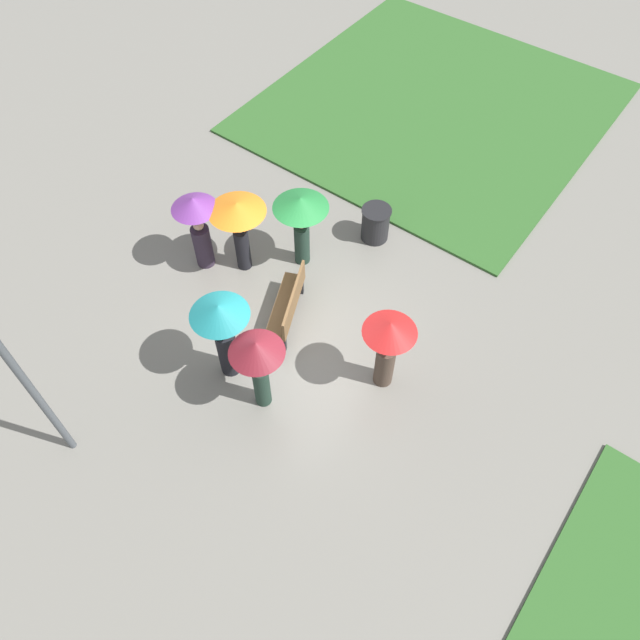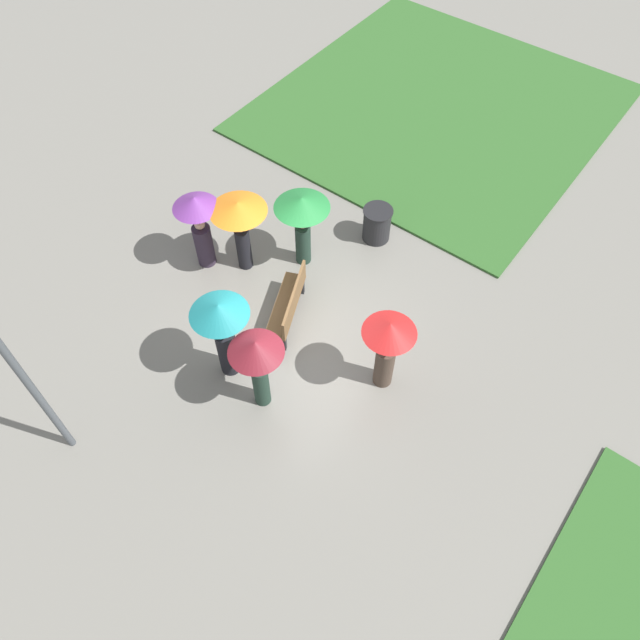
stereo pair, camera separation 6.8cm
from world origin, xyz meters
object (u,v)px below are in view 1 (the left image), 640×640
at_px(crowd_person_orange, 238,219).
at_px(crowd_person_teal, 222,327).
at_px(park_bench, 289,305).
at_px(crowd_person_purple, 197,221).
at_px(crowd_person_maroon, 258,359).
at_px(trash_bin, 375,224).
at_px(crowd_person_red, 388,342).
at_px(crowd_person_green, 301,214).

height_order(crowd_person_orange, crowd_person_teal, crowd_person_teal).
relative_size(park_bench, crowd_person_teal, 0.85).
bearing_deg(crowd_person_purple, crowd_person_maroon, -112.03).
xyz_separation_m(crowd_person_orange, crowd_person_teal, (2.10, 1.48, -0.02)).
xyz_separation_m(trash_bin, crowd_person_red, (2.93, 2.14, 0.83)).
bearing_deg(crowd_person_green, crowd_person_orange, -97.57).
bearing_deg(trash_bin, crowd_person_red, 36.20).
bearing_deg(park_bench, crowd_person_green, -175.88).
bearing_deg(crowd_person_red, park_bench, 153.16).
relative_size(crowd_person_red, crowd_person_purple, 0.97).
xyz_separation_m(crowd_person_green, crowd_person_purple, (1.28, -1.60, -0.14)).
relative_size(crowd_person_purple, crowd_person_teal, 0.94).
bearing_deg(trash_bin, crowd_person_orange, -36.64).
xyz_separation_m(trash_bin, crowd_person_maroon, (4.58, 0.66, 0.98)).
bearing_deg(crowd_person_teal, trash_bin, 175.41).
bearing_deg(crowd_person_green, trash_bin, 98.40).
bearing_deg(crowd_person_teal, crowd_person_maroon, 79.55).
bearing_deg(crowd_person_green, crowd_person_red, 12.46).
bearing_deg(crowd_person_maroon, crowd_person_green, -162.89).
height_order(crowd_person_maroon, crowd_person_green, crowd_person_maroon).
relative_size(crowd_person_maroon, crowd_person_purple, 1.01).
bearing_deg(crowd_person_maroon, crowd_person_teal, -108.04).
distance_m(park_bench, crowd_person_purple, 2.47).
bearing_deg(park_bench, crowd_person_teal, -30.27).
relative_size(crowd_person_maroon, crowd_person_teal, 0.96).
height_order(trash_bin, crowd_person_green, crowd_person_green).
bearing_deg(park_bench, trash_bin, 153.86).
distance_m(park_bench, crowd_person_teal, 1.79).
distance_m(crowd_person_green, crowd_person_purple, 2.05).
relative_size(crowd_person_red, crowd_person_teal, 0.92).
distance_m(crowd_person_orange, crowd_person_purple, 0.85).
xyz_separation_m(park_bench, crowd_person_maroon, (1.70, 0.75, 0.92)).
relative_size(crowd_person_maroon, crowd_person_green, 1.05).
height_order(crowd_person_maroon, crowd_person_red, crowd_person_maroon).
xyz_separation_m(crowd_person_maroon, crowd_person_teal, (-0.15, -0.92, -0.03)).
relative_size(crowd_person_red, crowd_person_green, 1.01).
height_order(park_bench, crowd_person_teal, crowd_person_teal).
distance_m(crowd_person_purple, crowd_person_teal, 2.76).
distance_m(crowd_person_maroon, crowd_person_green, 3.45).
bearing_deg(crowd_person_orange, crowd_person_red, -35.76).
distance_m(crowd_person_orange, crowd_person_teal, 2.57).
distance_m(crowd_person_red, crowd_person_purple, 4.59).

